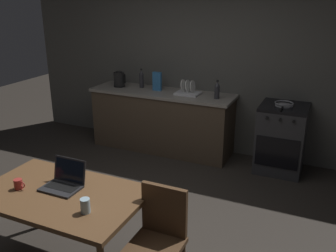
{
  "coord_description": "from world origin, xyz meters",
  "views": [
    {
      "loc": [
        1.8,
        -2.87,
        2.29
      ],
      "look_at": [
        0.2,
        0.64,
        0.91
      ],
      "focal_mm": 40.1,
      "sensor_mm": 36.0,
      "label": 1
    }
  ],
  "objects_px": {
    "dining_table": "(61,200)",
    "bottle": "(217,90)",
    "drinking_glass": "(85,206)",
    "cereal_box": "(157,81)",
    "dish_rack": "(188,91)",
    "laptop": "(64,182)",
    "bottle_b": "(141,79)",
    "stove_oven": "(281,138)",
    "chair": "(159,235)",
    "frying_pan": "(284,104)",
    "coffee_mug": "(19,184)",
    "electric_kettle": "(119,79)"
  },
  "relations": [
    {
      "from": "dining_table",
      "to": "bottle",
      "type": "xyz_separation_m",
      "value": [
        0.48,
        2.69,
        0.36
      ]
    },
    {
      "from": "drinking_glass",
      "to": "cereal_box",
      "type": "xyz_separation_m",
      "value": [
        -0.83,
        2.92,
        0.26
      ]
    },
    {
      "from": "drinking_glass",
      "to": "dish_rack",
      "type": "height_order",
      "value": "dish_rack"
    },
    {
      "from": "laptop",
      "to": "bottle_b",
      "type": "xyz_separation_m",
      "value": [
        -0.72,
        2.73,
        0.27
      ]
    },
    {
      "from": "stove_oven",
      "to": "drinking_glass",
      "type": "height_order",
      "value": "stove_oven"
    },
    {
      "from": "chair",
      "to": "bottle_b",
      "type": "distance_m",
      "value": 3.21
    },
    {
      "from": "laptop",
      "to": "dining_table",
      "type": "bearing_deg",
      "value": -75.32
    },
    {
      "from": "chair",
      "to": "drinking_glass",
      "type": "height_order",
      "value": "chair"
    },
    {
      "from": "laptop",
      "to": "dish_rack",
      "type": "height_order",
      "value": "dish_rack"
    },
    {
      "from": "stove_oven",
      "to": "drinking_glass",
      "type": "relative_size",
      "value": 7.98
    },
    {
      "from": "frying_pan",
      "to": "dish_rack",
      "type": "distance_m",
      "value": 1.34
    },
    {
      "from": "stove_oven",
      "to": "dining_table",
      "type": "relative_size",
      "value": 0.66
    },
    {
      "from": "coffee_mug",
      "to": "dish_rack",
      "type": "xyz_separation_m",
      "value": [
        0.4,
        2.83,
        0.18
      ]
    },
    {
      "from": "coffee_mug",
      "to": "cereal_box",
      "type": "height_order",
      "value": "cereal_box"
    },
    {
      "from": "drinking_glass",
      "to": "bottle_b",
      "type": "height_order",
      "value": "bottle_b"
    },
    {
      "from": "dining_table",
      "to": "chair",
      "type": "bearing_deg",
      "value": 6.32
    },
    {
      "from": "electric_kettle",
      "to": "bottle_b",
      "type": "relative_size",
      "value": 0.82
    },
    {
      "from": "dining_table",
      "to": "electric_kettle",
      "type": "distance_m",
      "value": 2.98
    },
    {
      "from": "bottle",
      "to": "dish_rack",
      "type": "bearing_deg",
      "value": 173.59
    },
    {
      "from": "stove_oven",
      "to": "electric_kettle",
      "type": "relative_size",
      "value": 3.82
    },
    {
      "from": "bottle_b",
      "to": "dining_table",
      "type": "bearing_deg",
      "value": -75.02
    },
    {
      "from": "bottle",
      "to": "coffee_mug",
      "type": "xyz_separation_m",
      "value": [
        -0.84,
        -2.78,
        -0.25
      ]
    },
    {
      "from": "bottle",
      "to": "bottle_b",
      "type": "xyz_separation_m",
      "value": [
        -1.24,
        0.13,
        0.02
      ]
    },
    {
      "from": "chair",
      "to": "cereal_box",
      "type": "height_order",
      "value": "cereal_box"
    },
    {
      "from": "frying_pan",
      "to": "bottle_b",
      "type": "xyz_separation_m",
      "value": [
        -2.13,
        0.11,
        0.11
      ]
    },
    {
      "from": "chair",
      "to": "drinking_glass",
      "type": "bearing_deg",
      "value": -167.33
    },
    {
      "from": "electric_kettle",
      "to": "dish_rack",
      "type": "bearing_deg",
      "value": 0.0
    },
    {
      "from": "frying_pan",
      "to": "dish_rack",
      "type": "bearing_deg",
      "value": 178.75
    },
    {
      "from": "stove_oven",
      "to": "cereal_box",
      "type": "xyz_separation_m",
      "value": [
        -1.84,
        0.02,
        0.59
      ]
    },
    {
      "from": "bottle",
      "to": "chair",
      "type": "bearing_deg",
      "value": -81.94
    },
    {
      "from": "dining_table",
      "to": "coffee_mug",
      "type": "height_order",
      "value": "coffee_mug"
    },
    {
      "from": "laptop",
      "to": "frying_pan",
      "type": "relative_size",
      "value": 0.78
    },
    {
      "from": "stove_oven",
      "to": "cereal_box",
      "type": "bearing_deg",
      "value": 179.3
    },
    {
      "from": "electric_kettle",
      "to": "coffee_mug",
      "type": "xyz_separation_m",
      "value": [
        0.74,
        -2.83,
        -0.25
      ]
    },
    {
      "from": "bottle",
      "to": "coffee_mug",
      "type": "relative_size",
      "value": 2.34
    },
    {
      "from": "chair",
      "to": "coffee_mug",
      "type": "distance_m",
      "value": 1.25
    },
    {
      "from": "electric_kettle",
      "to": "bottle",
      "type": "xyz_separation_m",
      "value": [
        1.58,
        -0.05,
        0.01
      ]
    },
    {
      "from": "dining_table",
      "to": "laptop",
      "type": "xyz_separation_m",
      "value": [
        -0.03,
        0.09,
        0.11
      ]
    },
    {
      "from": "bottle_b",
      "to": "frying_pan",
      "type": "bearing_deg",
      "value": -2.94
    },
    {
      "from": "stove_oven",
      "to": "coffee_mug",
      "type": "height_order",
      "value": "stove_oven"
    },
    {
      "from": "coffee_mug",
      "to": "drinking_glass",
      "type": "xyz_separation_m",
      "value": [
        0.73,
        -0.06,
        0.01
      ]
    },
    {
      "from": "drinking_glass",
      "to": "dish_rack",
      "type": "distance_m",
      "value": 2.92
    },
    {
      "from": "laptop",
      "to": "electric_kettle",
      "type": "xyz_separation_m",
      "value": [
        -1.07,
        2.65,
        0.24
      ]
    },
    {
      "from": "cereal_box",
      "to": "dish_rack",
      "type": "relative_size",
      "value": 0.81
    },
    {
      "from": "electric_kettle",
      "to": "frying_pan",
      "type": "height_order",
      "value": "electric_kettle"
    },
    {
      "from": "laptop",
      "to": "frying_pan",
      "type": "xyz_separation_m",
      "value": [
        1.41,
        2.62,
        0.16
      ]
    },
    {
      "from": "dining_table",
      "to": "dish_rack",
      "type": "bearing_deg",
      "value": 89.22
    },
    {
      "from": "laptop",
      "to": "frying_pan",
      "type": "height_order",
      "value": "laptop"
    },
    {
      "from": "laptop",
      "to": "frying_pan",
      "type": "distance_m",
      "value": 2.98
    },
    {
      "from": "dining_table",
      "to": "coffee_mug",
      "type": "xyz_separation_m",
      "value": [
        -0.36,
        -0.09,
        0.11
      ]
    }
  ]
}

